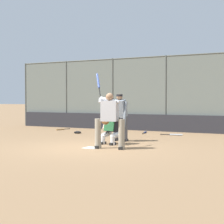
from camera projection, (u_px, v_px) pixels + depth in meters
ground_plane at (91, 148)px, 11.18m from camera, size 160.00×160.00×0.00m
home_plate_marker at (91, 148)px, 11.18m from camera, size 0.43×0.43×0.01m
backstop_fence at (166, 91)px, 16.99m from camera, size 16.42×0.08×3.45m
padding_wall at (165, 123)px, 16.95m from camera, size 16.01×0.18×0.76m
bleachers_beyond at (150, 120)px, 19.70m from camera, size 11.44×1.95×1.16m
batter_at_plate at (109, 118)px, 10.96m from camera, size 1.12×0.60×2.25m
catcher_behind_plate at (110, 126)px, 12.09m from camera, size 0.60×0.73×1.12m
umpire_home at (120, 116)px, 12.99m from camera, size 0.67×0.43×1.64m
spare_bat_near_backstop at (145, 132)px, 16.07m from camera, size 0.24×0.86×0.07m
spare_bat_third_base_side at (174, 135)px, 15.06m from camera, size 0.88×0.25×0.07m
spare_bat_first_base_side at (61, 129)px, 17.76m from camera, size 0.28×0.82×0.07m
fielding_glove_on_dirt at (78, 132)px, 15.90m from camera, size 0.30×0.23×0.11m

